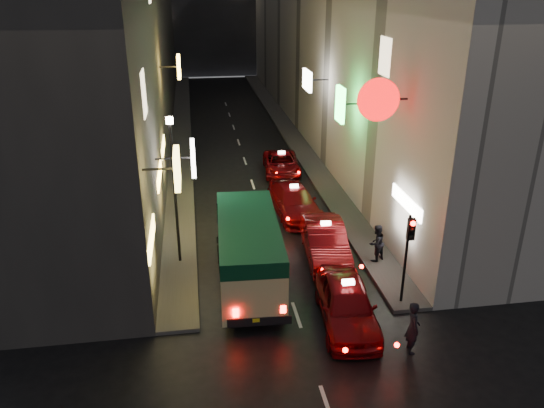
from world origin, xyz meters
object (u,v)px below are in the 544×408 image
taxi_near (347,301)px  pedestrian_crossing (413,324)px  lamp_post (174,182)px  traffic_light (409,242)px  minibus (249,246)px

taxi_near → pedestrian_crossing: pedestrian_crossing is taller
pedestrian_crossing → lamp_post: lamp_post is taller
taxi_near → lamp_post: (-5.83, 5.23, 2.80)m
traffic_light → taxi_near: bearing=-163.5°
minibus → pedestrian_crossing: bearing=-45.0°
minibus → traffic_light: traffic_light is taller
minibus → traffic_light: (5.48, -2.28, 0.93)m
pedestrian_crossing → traffic_light: bearing=-9.9°
pedestrian_crossing → lamp_post: (-7.50, 7.03, 2.69)m
taxi_near → traffic_light: bearing=16.5°
pedestrian_crossing → traffic_light: 3.08m
pedestrian_crossing → lamp_post: 10.63m
minibus → taxi_near: minibus is taller
minibus → taxi_near: bearing=-43.7°
traffic_light → minibus: bearing=157.4°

